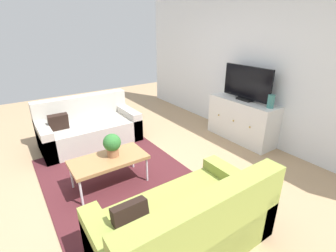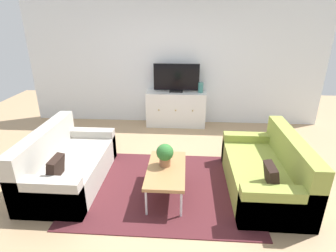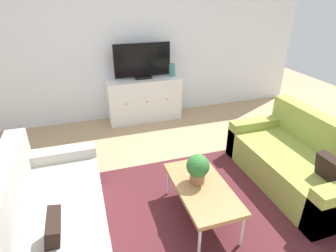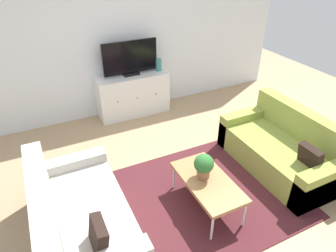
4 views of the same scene
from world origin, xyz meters
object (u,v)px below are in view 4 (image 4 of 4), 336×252
Objects in this scene: couch_right_side at (284,150)px; tv_console at (133,95)px; potted_plant at (204,165)px; coffee_table at (208,182)px; glass_vase at (159,65)px; flat_screen_tv at (130,58)px; couch_left_side at (76,221)px.

tv_console is at bearing 120.01° from couch_right_side.
couch_right_side is 5.34× the size of potted_plant.
coffee_table is 3.10× the size of potted_plant.
tv_console reaches higher than coffee_table.
tv_console is 5.92× the size of glass_vase.
potted_plant reaches higher than coffee_table.
glass_vase is at bearing -2.20° from flat_screen_tv.
couch_right_side is at bearing -70.27° from glass_vase.
tv_console is (1.51, 2.37, 0.11)m from couch_left_side.
couch_left_side is 7.70× the size of glass_vase.
flat_screen_tv is at bearing 90.00° from tv_console.
couch_left_side is at bearing -122.17° from flat_screen_tv.
flat_screen_tv is at bearing 119.80° from couch_right_side.
glass_vase is (0.57, 2.49, 0.28)m from potted_plant.
flat_screen_tv reaches higher than couch_left_side.
potted_plant is 0.24× the size of tv_console.
couch_left_side reaches higher than tv_console.
glass_vase is at bearing 0.00° from tv_console.
couch_right_side is 1.72× the size of flat_screen_tv.
couch_right_side is 1.72× the size of coffee_table.
flat_screen_tv is (0.05, 2.51, 0.47)m from potted_plant.
coffee_table is at bearing -73.32° from potted_plant.
flat_screen_tv is at bearing 177.80° from glass_vase.
tv_console is at bearing 89.46° from coffee_table.
couch_left_side is 1.00× the size of couch_right_side.
coffee_table is (1.48, -0.20, 0.11)m from couch_left_side.
couch_right_side is at bearing -59.99° from tv_console.
potted_plant is 1.44× the size of glass_vase.
flat_screen_tv is 0.55m from glass_vase.
glass_vase reaches higher than couch_right_side.
couch_right_side is 2.59m from glass_vase.
tv_console is (0.05, 2.49, -0.20)m from potted_plant.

